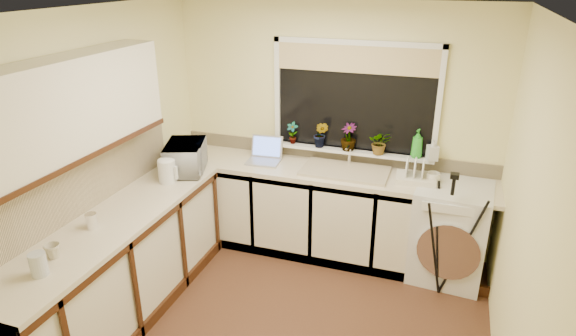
# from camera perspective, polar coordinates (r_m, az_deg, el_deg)

# --- Properties ---
(floor) EXTENTS (3.20, 3.20, 0.00)m
(floor) POSITION_cam_1_polar(r_m,az_deg,el_deg) (4.20, -0.46, -17.75)
(floor) COLOR #4F311F
(floor) RESTS_ON ground
(ceiling) EXTENTS (3.20, 3.20, 0.00)m
(ceiling) POSITION_cam_1_polar(r_m,az_deg,el_deg) (3.23, -0.60, 17.81)
(ceiling) COLOR white
(ceiling) RESTS_ON ground
(wall_back) EXTENTS (3.20, 0.00, 3.20)m
(wall_back) POSITION_cam_1_polar(r_m,az_deg,el_deg) (4.89, 5.30, 4.60)
(wall_back) COLOR #F2E9A1
(wall_back) RESTS_ON ground
(wall_front) EXTENTS (3.20, 0.00, 3.20)m
(wall_front) POSITION_cam_1_polar(r_m,az_deg,el_deg) (2.38, -13.04, -16.72)
(wall_front) COLOR #F2E9A1
(wall_front) RESTS_ON ground
(wall_left) EXTENTS (0.00, 3.00, 3.00)m
(wall_left) POSITION_cam_1_polar(r_m,az_deg,el_deg) (4.30, -21.09, 0.64)
(wall_left) COLOR #F2E9A1
(wall_left) RESTS_ON ground
(wall_right) EXTENTS (0.00, 3.00, 3.00)m
(wall_right) POSITION_cam_1_polar(r_m,az_deg,el_deg) (3.42, 25.85, -5.74)
(wall_right) COLOR #F2E9A1
(wall_right) RESTS_ON ground
(base_cabinet_back) EXTENTS (2.55, 0.60, 0.86)m
(base_cabinet_back) POSITION_cam_1_polar(r_m,az_deg,el_deg) (5.00, 0.53, -4.72)
(base_cabinet_back) COLOR silver
(base_cabinet_back) RESTS_ON floor
(base_cabinet_left) EXTENTS (0.54, 2.40, 0.86)m
(base_cabinet_left) POSITION_cam_1_polar(r_m,az_deg,el_deg) (4.27, -18.95, -11.23)
(base_cabinet_left) COLOR silver
(base_cabinet_left) RESTS_ON floor
(worktop_back) EXTENTS (3.20, 0.60, 0.04)m
(worktop_back) POSITION_cam_1_polar(r_m,az_deg,el_deg) (4.73, 4.28, -0.43)
(worktop_back) COLOR beige
(worktop_back) RESTS_ON base_cabinet_back
(worktop_left) EXTENTS (0.60, 2.40, 0.04)m
(worktop_left) POSITION_cam_1_polar(r_m,az_deg,el_deg) (4.05, -19.73, -5.88)
(worktop_left) COLOR beige
(worktop_left) RESTS_ON base_cabinet_left
(upper_cabinet) EXTENTS (0.28, 1.90, 0.70)m
(upper_cabinet) POSITION_cam_1_polar(r_m,az_deg,el_deg) (3.71, -24.68, 6.18)
(upper_cabinet) COLOR silver
(upper_cabinet) RESTS_ON wall_left
(splashback_left) EXTENTS (0.02, 2.40, 0.45)m
(splashback_left) POSITION_cam_1_polar(r_m,az_deg,el_deg) (4.12, -23.34, -2.13)
(splashback_left) COLOR beige
(splashback_left) RESTS_ON wall_left
(splashback_back) EXTENTS (3.20, 0.02, 0.14)m
(splashback_back) POSITION_cam_1_polar(r_m,az_deg,el_deg) (4.96, 5.16, 1.75)
(splashback_back) COLOR beige
(splashback_back) RESTS_ON wall_back
(window_glass) EXTENTS (1.50, 0.02, 1.00)m
(window_glass) POSITION_cam_1_polar(r_m,az_deg,el_deg) (4.74, 7.76, 8.03)
(window_glass) COLOR black
(window_glass) RESTS_ON wall_back
(window_blind) EXTENTS (1.50, 0.02, 0.25)m
(window_blind) POSITION_cam_1_polar(r_m,az_deg,el_deg) (4.64, 7.94, 12.45)
(window_blind) COLOR tan
(window_blind) RESTS_ON wall_back
(windowsill) EXTENTS (1.60, 0.14, 0.03)m
(windowsill) POSITION_cam_1_polar(r_m,az_deg,el_deg) (4.84, 7.32, 1.97)
(windowsill) COLOR white
(windowsill) RESTS_ON wall_back
(sink) EXTENTS (0.82, 0.46, 0.03)m
(sink) POSITION_cam_1_polar(r_m,az_deg,el_deg) (4.68, 6.66, -0.36)
(sink) COLOR tan
(sink) RESTS_ON worktop_back
(faucet) EXTENTS (0.03, 0.03, 0.24)m
(faucet) POSITION_cam_1_polar(r_m,az_deg,el_deg) (4.80, 7.19, 1.61)
(faucet) COLOR silver
(faucet) RESTS_ON worktop_back
(washing_machine) EXTENTS (0.69, 0.67, 0.91)m
(washing_machine) POSITION_cam_1_polar(r_m,az_deg,el_deg) (4.77, 18.32, -7.12)
(washing_machine) COLOR silver
(washing_machine) RESTS_ON floor
(laptop) EXTENTS (0.34, 0.32, 0.24)m
(laptop) POSITION_cam_1_polar(r_m,az_deg,el_deg) (4.92, -2.70, 1.57)
(laptop) COLOR #A2A2A9
(laptop) RESTS_ON worktop_back
(kettle) EXTENTS (0.16, 0.16, 0.21)m
(kettle) POSITION_cam_1_polar(r_m,az_deg,el_deg) (4.54, -13.94, -0.38)
(kettle) COLOR silver
(kettle) RESTS_ON worktop_left
(dish_rack) EXTENTS (0.37, 0.29, 0.05)m
(dish_rack) POSITION_cam_1_polar(r_m,az_deg,el_deg) (4.60, 14.70, -1.21)
(dish_rack) COLOR beige
(dish_rack) RESTS_ON worktop_back
(tripod) EXTENTS (0.63, 0.63, 1.16)m
(tripod) POSITION_cam_1_polar(r_m,az_deg,el_deg) (4.43, 17.97, -7.55)
(tripod) COLOR black
(tripod) RESTS_ON floor
(glass_jug) EXTENTS (0.11, 0.11, 0.15)m
(glass_jug) POSITION_cam_1_polar(r_m,az_deg,el_deg) (3.50, -27.10, -9.98)
(glass_jug) COLOR #B9BDC4
(glass_jug) RESTS_ON worktop_left
(steel_jar) EXTENTS (0.09, 0.09, 0.12)m
(steel_jar) POSITION_cam_1_polar(r_m,az_deg,el_deg) (3.94, -21.94, -5.73)
(steel_jar) COLOR white
(steel_jar) RESTS_ON worktop_left
(microwave) EXTENTS (0.49, 0.59, 0.28)m
(microwave) POSITION_cam_1_polar(r_m,az_deg,el_deg) (4.73, -11.84, 1.23)
(microwave) COLOR silver
(microwave) RESTS_ON worktop_left
(plant_a) EXTENTS (0.12, 0.09, 0.22)m
(plant_a) POSITION_cam_1_polar(r_m,az_deg,el_deg) (4.94, 0.52, 4.11)
(plant_a) COLOR #999999
(plant_a) RESTS_ON windowsill
(plant_b) EXTENTS (0.16, 0.14, 0.27)m
(plant_b) POSITION_cam_1_polar(r_m,az_deg,el_deg) (4.83, 3.85, 3.92)
(plant_b) COLOR #999999
(plant_b) RESTS_ON windowsill
(plant_c) EXTENTS (0.19, 0.19, 0.27)m
(plant_c) POSITION_cam_1_polar(r_m,az_deg,el_deg) (4.78, 7.07, 3.60)
(plant_c) COLOR #999999
(plant_c) RESTS_ON windowsill
(plant_d) EXTENTS (0.23, 0.21, 0.23)m
(plant_d) POSITION_cam_1_polar(r_m,az_deg,el_deg) (4.73, 10.68, 2.93)
(plant_d) COLOR #999999
(plant_d) RESTS_ON windowsill
(soap_bottle_green) EXTENTS (0.13, 0.13, 0.28)m
(soap_bottle_green) POSITION_cam_1_polar(r_m,az_deg,el_deg) (4.71, 14.85, 2.78)
(soap_bottle_green) COLOR green
(soap_bottle_green) RESTS_ON windowsill
(soap_bottle_clear) EXTENTS (0.12, 0.12, 0.21)m
(soap_bottle_clear) POSITION_cam_1_polar(r_m,az_deg,el_deg) (4.69, 16.52, 2.08)
(soap_bottle_clear) COLOR #999999
(soap_bottle_clear) RESTS_ON windowsill
(cup_back) EXTENTS (0.16, 0.16, 0.10)m
(cup_back) POSITION_cam_1_polar(r_m,az_deg,el_deg) (4.59, 16.54, -1.13)
(cup_back) COLOR white
(cup_back) RESTS_ON worktop_back
(cup_left) EXTENTS (0.11, 0.11, 0.10)m
(cup_left) POSITION_cam_1_polar(r_m,az_deg,el_deg) (3.67, -25.75, -8.72)
(cup_left) COLOR beige
(cup_left) RESTS_ON worktop_left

